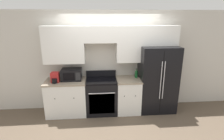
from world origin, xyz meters
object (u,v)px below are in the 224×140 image
microwave (72,74)px  bottle (136,74)px  oven_range (102,96)px  refrigerator (157,78)px

microwave → bottle: (1.66, 0.03, -0.04)m
oven_range → microwave: 0.95m
refrigerator → microwave: (-2.21, -0.00, 0.17)m
oven_range → microwave: (-0.74, 0.07, 0.58)m
oven_range → refrigerator: 1.52m
oven_range → refrigerator: bearing=2.7°
microwave → bottle: bearing=1.1°
oven_range → refrigerator: (1.47, 0.07, 0.41)m
microwave → bottle: size_ratio=2.05×
refrigerator → bottle: size_ratio=7.17×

